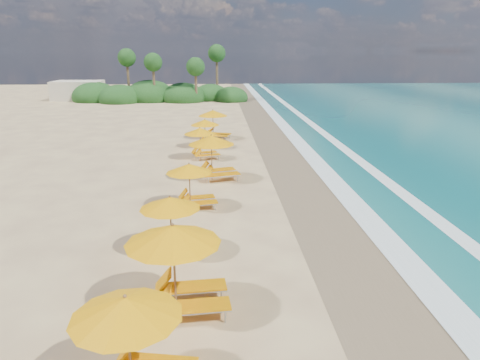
# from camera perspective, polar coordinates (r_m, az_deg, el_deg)

# --- Properties ---
(ground) EXTENTS (160.00, 160.00, 0.00)m
(ground) POSITION_cam_1_polar(r_m,az_deg,el_deg) (21.00, 0.00, -3.14)
(ground) COLOR #D6BD7D
(ground) RESTS_ON ground
(wet_sand) EXTENTS (4.00, 160.00, 0.01)m
(wet_sand) POSITION_cam_1_polar(r_m,az_deg,el_deg) (21.57, 10.69, -2.89)
(wet_sand) COLOR #7B6649
(wet_sand) RESTS_ON ground
(surf_foam) EXTENTS (4.00, 160.00, 0.01)m
(surf_foam) POSITION_cam_1_polar(r_m,az_deg,el_deg) (22.35, 17.44, -2.63)
(surf_foam) COLOR white
(surf_foam) RESTS_ON ground
(station_1) EXTENTS (2.82, 2.69, 2.37)m
(station_1) POSITION_cam_1_polar(r_m,az_deg,el_deg) (9.85, -13.40, -19.69)
(station_1) COLOR olive
(station_1) RESTS_ON ground
(station_2) EXTENTS (3.06, 2.87, 2.68)m
(station_2) POSITION_cam_1_polar(r_m,az_deg,el_deg) (12.27, -7.67, -10.66)
(station_2) COLOR olive
(station_2) RESTS_ON ground
(station_3) EXTENTS (2.74, 2.65, 2.21)m
(station_3) POSITION_cam_1_polar(r_m,az_deg,el_deg) (15.83, -8.48, -5.30)
(station_3) COLOR olive
(station_3) RESTS_ON ground
(station_4) EXTENTS (2.63, 2.52, 2.19)m
(station_4) POSITION_cam_1_polar(r_m,az_deg,el_deg) (20.28, -6.17, -0.31)
(station_4) COLOR olive
(station_4) RESTS_ON ground
(station_5) EXTENTS (3.26, 3.14, 2.64)m
(station_5) POSITION_cam_1_polar(r_m,az_deg,el_deg) (24.65, -3.30, 3.41)
(station_5) COLOR olive
(station_5) RESTS_ON ground
(station_6) EXTENTS (2.77, 2.69, 2.21)m
(station_6) POSITION_cam_1_polar(r_m,az_deg,el_deg) (29.59, -4.93, 5.13)
(station_6) COLOR olive
(station_6) RESTS_ON ground
(station_7) EXTENTS (2.41, 2.22, 2.22)m
(station_7) POSITION_cam_1_polar(r_m,az_deg,el_deg) (33.13, -4.32, 6.38)
(station_7) COLOR olive
(station_7) RESTS_ON ground
(station_8) EXTENTS (3.12, 3.04, 2.47)m
(station_8) POSITION_cam_1_polar(r_m,az_deg,el_deg) (36.45, -3.28, 7.56)
(station_8) COLOR olive
(station_8) RESTS_ON ground
(treeline) EXTENTS (25.80, 8.80, 9.74)m
(treeline) POSITION_cam_1_polar(r_m,az_deg,el_deg) (66.14, -10.91, 11.01)
(treeline) COLOR #163D14
(treeline) RESTS_ON ground
(beach_building) EXTENTS (7.00, 5.00, 2.80)m
(beach_building) POSITION_cam_1_polar(r_m,az_deg,el_deg) (71.14, -20.50, 10.98)
(beach_building) COLOR beige
(beach_building) RESTS_ON ground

